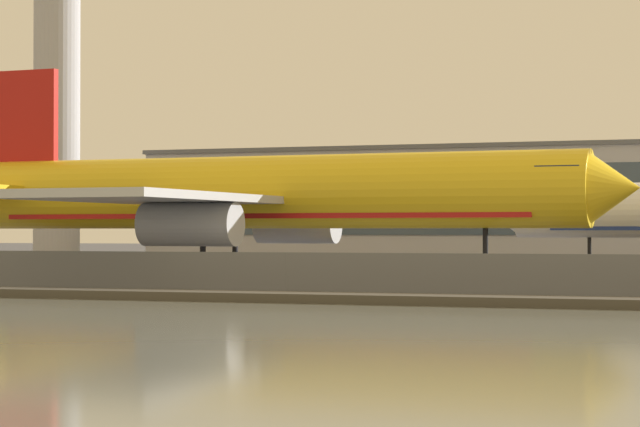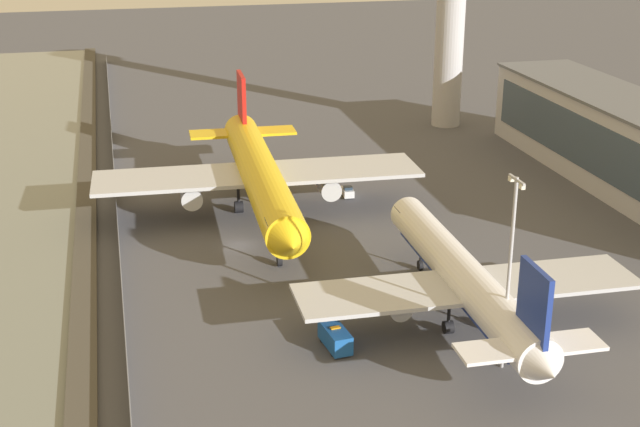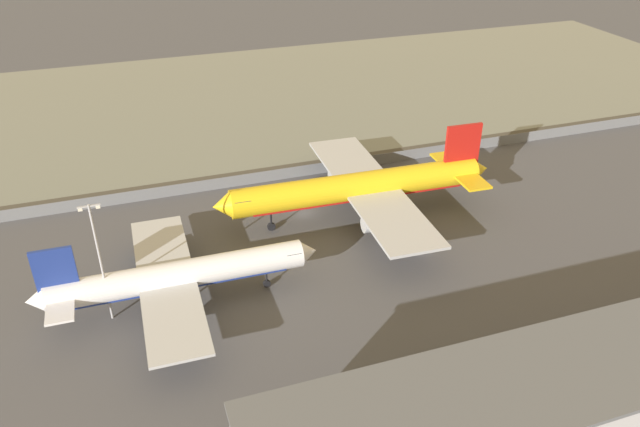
{
  "view_description": "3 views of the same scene",
  "coord_description": "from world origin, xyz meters",
  "views": [
    {
      "loc": [
        24.95,
        -84.4,
        3.89
      ],
      "look_at": [
        -5.75,
        7.48,
        5.21
      ],
      "focal_mm": 70.0,
      "sensor_mm": 36.0,
      "label": 1
    },
    {
      "loc": [
        111.89,
        -15.28,
        46.65
      ],
      "look_at": [
        -2.92,
        12.02,
        2.59
      ],
      "focal_mm": 50.0,
      "sensor_mm": 36.0,
      "label": 2
    },
    {
      "loc": [
        32.25,
        104.14,
        63.61
      ],
      "look_at": [
        -0.28,
        9.18,
        4.97
      ],
      "focal_mm": 35.0,
      "sensor_mm": 36.0,
      "label": 3
    }
  ],
  "objects": [
    {
      "name": "apron_light_mast_apron_west",
      "position": [
        38.4,
        21.35,
        11.51
      ],
      "size": [
        3.2,
        0.4,
        20.46
      ],
      "color": "#A8A8AD",
      "rests_on": "ground"
    },
    {
      "name": "cargo_jet_yellow",
      "position": [
        -10.39,
        4.72,
        6.59
      ],
      "size": [
        56.89,
        48.43,
        17.25
      ],
      "color": "yellow",
      "rests_on": "ground"
    },
    {
      "name": "perimeter_fence",
      "position": [
        0.0,
        -16.0,
        1.3
      ],
      "size": [
        280.0,
        0.1,
        2.61
      ],
      "color": "slate",
      "rests_on": "ground"
    },
    {
      "name": "passenger_jet_white",
      "position": [
        27.94,
        21.11,
        5.37
      ],
      "size": [
        45.49,
        38.51,
        14.07
      ],
      "color": "white",
      "rests_on": "ground"
    },
    {
      "name": "ops_van",
      "position": [
        30.71,
        5.73,
        1.28
      ],
      "size": [
        5.41,
        2.7,
        2.48
      ],
      "color": "#19519E",
      "rests_on": "ground"
    },
    {
      "name": "baggage_tug",
      "position": [
        -16.16,
        19.61,
        0.81
      ],
      "size": [
        3.27,
        1.74,
        1.8
      ],
      "color": "white",
      "rests_on": "ground"
    },
    {
      "name": "ground_plane",
      "position": [
        0.0,
        0.0,
        0.0
      ],
      "size": [
        500.0,
        500.0,
        0.0
      ],
      "primitive_type": "plane",
      "color": "#4C4C51"
    },
    {
      "name": "terminal_building",
      "position": [
        -9.62,
        64.76,
        7.02
      ],
      "size": [
        72.87,
        14.88,
        14.01
      ],
      "color": "#B2B2B7",
      "rests_on": "ground"
    },
    {
      "name": "waterfront_lagoon",
      "position": [
        0.0,
        -71.0,
        0.0
      ],
      "size": [
        320.0,
        98.0,
        0.01
      ],
      "color": "gray",
      "rests_on": "ground"
    },
    {
      "name": "shoreline_seawall",
      "position": [
        0.0,
        -20.5,
        0.25
      ],
      "size": [
        320.0,
        3.0,
        0.5
      ],
      "color": "#474238",
      "rests_on": "ground"
    }
  ]
}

